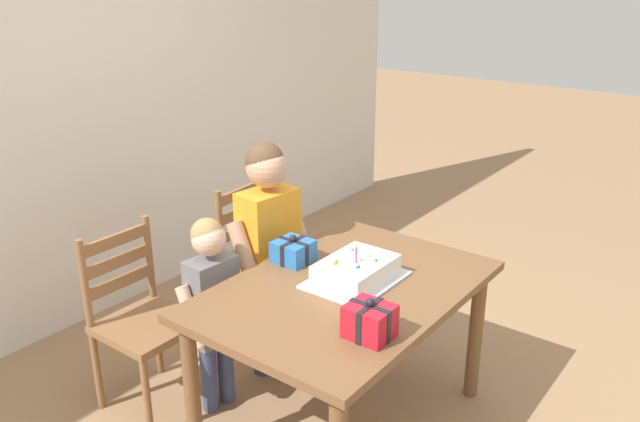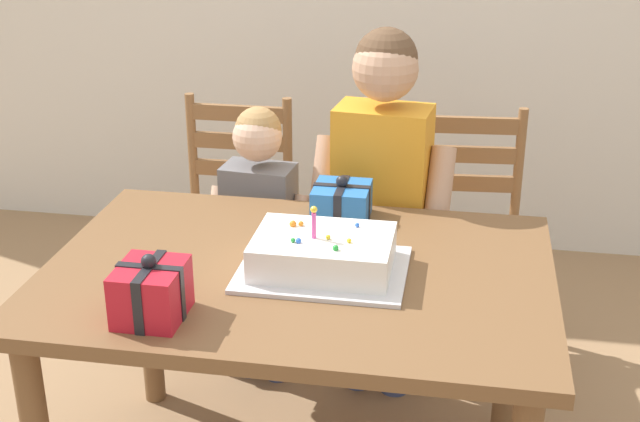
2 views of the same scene
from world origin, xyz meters
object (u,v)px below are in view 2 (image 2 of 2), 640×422
object	(u,v)px
birthday_cake	(323,255)
gift_box_red_large	(342,202)
child_younger	(260,221)
gift_box_beside_cake	(151,292)
chair_right	(465,238)
chair_left	(232,221)
child_older	(382,183)
dining_table	(298,301)

from	to	relation	value
birthday_cake	gift_box_red_large	xyz separation A→B (m)	(-0.01, 0.36, 0.00)
birthday_cake	child_younger	world-z (taller)	child_younger
gift_box_beside_cake	chair_right	size ratio (longest dim) A/B	0.19
gift_box_beside_cake	chair_right	world-z (taller)	chair_right
gift_box_beside_cake	chair_left	bearing A→B (deg)	97.14
chair_left	birthday_cake	bearing A→B (deg)	-60.69
chair_left	child_older	distance (m)	0.74
dining_table	birthday_cake	bearing A→B (deg)	-6.62
birthday_cake	child_younger	size ratio (longest dim) A/B	0.44
chair_left	gift_box_red_large	bearing A→B (deg)	-47.43
gift_box_red_large	child_older	bearing A→B (deg)	68.50
chair_left	child_younger	size ratio (longest dim) A/B	0.91
gift_box_red_large	chair_left	xyz separation A→B (m)	(-0.50, 0.55, -0.34)
dining_table	gift_box_red_large	bearing A→B (deg)	79.75
child_younger	child_older	bearing A→B (deg)	-0.08
dining_table	chair_right	xyz separation A→B (m)	(0.44, 0.90, -0.18)
child_older	chair_left	bearing A→B (deg)	152.72
birthday_cake	child_older	world-z (taller)	child_older
birthday_cake	child_older	bearing A→B (deg)	81.62
chair_left	child_younger	distance (m)	0.39
birthday_cake	child_younger	distance (m)	0.71
gift_box_red_large	chair_left	distance (m)	0.82
gift_box_red_large	chair_left	world-z (taller)	chair_left
gift_box_red_large	chair_right	distance (m)	0.74
child_younger	gift_box_red_large	bearing A→B (deg)	-37.25
birthday_cake	gift_box_red_large	size ratio (longest dim) A/B	2.53
birthday_cake	chair_left	world-z (taller)	birthday_cake
birthday_cake	chair_left	distance (m)	1.10
gift_box_red_large	child_older	world-z (taller)	child_older
child_older	dining_table	bearing A→B (deg)	-104.97
dining_table	chair_left	distance (m)	1.02
dining_table	birthday_cake	world-z (taller)	birthday_cake
gift_box_red_large	child_younger	bearing A→B (deg)	142.75
dining_table	gift_box_red_large	world-z (taller)	gift_box_red_large
gift_box_beside_cake	child_older	size ratio (longest dim) A/B	0.14
birthday_cake	gift_box_beside_cake	world-z (taller)	birthday_cake
chair_left	dining_table	bearing A→B (deg)	-63.94
gift_box_beside_cake	dining_table	bearing A→B (deg)	47.42
birthday_cake	dining_table	bearing A→B (deg)	173.38
child_younger	chair_right	bearing A→B (deg)	24.06
dining_table	chair_left	xyz separation A→B (m)	(-0.44, 0.90, -0.18)
chair_left	child_older	world-z (taller)	child_older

